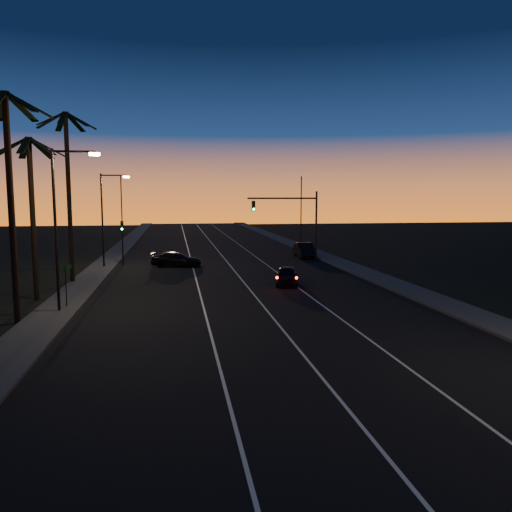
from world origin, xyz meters
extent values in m
cube|color=black|center=(0.00, 30.00, 0.01)|extent=(20.00, 170.00, 0.01)
cube|color=#383835|center=(-11.20, 30.00, 0.08)|extent=(2.40, 170.00, 0.16)
cube|color=#383835|center=(11.20, 30.00, 0.08)|extent=(2.40, 170.00, 0.16)
cube|color=silver|center=(-3.00, 30.00, 0.02)|extent=(0.12, 160.00, 0.01)
cube|color=silver|center=(0.50, 30.00, 0.02)|extent=(0.12, 160.00, 0.01)
cube|color=silver|center=(4.00, 30.00, 0.02)|extent=(0.12, 160.00, 0.01)
cylinder|color=black|center=(-12.60, 18.00, 5.75)|extent=(0.32, 0.32, 11.50)
cube|color=black|center=(-11.57, 18.26, 10.94)|extent=(2.18, 0.92, 1.18)
cube|color=black|center=(-12.16, 18.97, 10.94)|extent=(1.25, 2.12, 1.18)
cube|color=black|center=(-13.08, 18.94, 10.94)|extent=(1.34, 2.09, 1.18)
cube|color=black|center=(-11.75, 17.36, 10.94)|extent=(1.95, 1.61, 1.18)
cylinder|color=black|center=(-13.20, 24.00, 5.00)|extent=(0.32, 0.32, 10.00)
cube|color=black|center=(-12.17, 24.26, 9.44)|extent=(2.18, 0.92, 1.18)
cube|color=black|center=(-12.76, 24.97, 9.44)|extent=(1.25, 2.12, 1.18)
cube|color=black|center=(-13.68, 24.94, 9.44)|extent=(1.34, 2.09, 1.18)
cube|color=black|center=(-14.24, 24.21, 9.44)|extent=(2.18, 0.82, 1.18)
cube|color=black|center=(-14.01, 23.32, 9.44)|extent=(1.90, 1.69, 1.18)
cube|color=black|center=(-13.17, 22.94, 9.44)|extent=(0.45, 2.16, 1.18)
cube|color=black|center=(-12.35, 23.36, 9.44)|extent=(1.95, 1.61, 1.18)
cylinder|color=black|center=(-12.20, 30.00, 6.25)|extent=(0.32, 0.32, 12.50)
cube|color=black|center=(-11.17, 30.26, 11.94)|extent=(2.18, 0.92, 1.18)
cube|color=black|center=(-11.76, 30.97, 11.94)|extent=(1.25, 2.12, 1.18)
cube|color=black|center=(-12.68, 30.94, 11.94)|extent=(1.34, 2.09, 1.18)
cube|color=black|center=(-13.24, 30.21, 11.94)|extent=(2.18, 0.82, 1.18)
cube|color=black|center=(-13.01, 29.32, 11.94)|extent=(1.90, 1.69, 1.18)
cube|color=black|center=(-12.17, 28.94, 11.94)|extent=(0.45, 2.16, 1.18)
cube|color=black|center=(-11.35, 29.36, 11.94)|extent=(1.95, 1.61, 1.18)
cylinder|color=black|center=(-11.00, 20.00, 4.50)|extent=(0.16, 0.16, 9.00)
cylinder|color=black|center=(-9.90, 20.00, 8.85)|extent=(2.20, 0.12, 0.12)
cube|color=#EAB05D|center=(-8.80, 20.00, 8.72)|extent=(0.55, 0.26, 0.16)
cylinder|color=black|center=(-11.00, 38.00, 4.25)|extent=(0.16, 0.16, 8.50)
cylinder|color=black|center=(-9.90, 38.00, 8.35)|extent=(2.20, 0.12, 0.12)
cube|color=#EAB05D|center=(-8.80, 38.00, 8.22)|extent=(0.55, 0.26, 0.16)
cylinder|color=black|center=(-10.80, 21.00, 1.30)|extent=(0.06, 0.06, 2.60)
cube|color=#0C4919|center=(-10.80, 21.00, 2.45)|extent=(0.70, 0.03, 0.20)
cylinder|color=black|center=(9.50, 40.00, 3.50)|extent=(0.20, 0.20, 7.00)
cylinder|color=black|center=(6.00, 40.00, 6.30)|extent=(7.00, 0.16, 0.16)
cube|color=black|center=(3.10, 40.00, 5.55)|extent=(0.32, 0.28, 1.00)
sphere|color=black|center=(3.10, 39.83, 5.87)|extent=(0.20, 0.20, 0.20)
sphere|color=black|center=(3.10, 39.83, 5.55)|extent=(0.20, 0.20, 0.20)
sphere|color=#14FF59|center=(3.10, 39.83, 5.23)|extent=(0.20, 0.20, 0.20)
cylinder|color=black|center=(-9.50, 40.00, 2.10)|extent=(0.14, 0.14, 4.20)
cube|color=black|center=(-9.50, 40.00, 3.70)|extent=(0.28, 0.25, 0.90)
sphere|color=black|center=(-9.50, 39.85, 3.98)|extent=(0.18, 0.18, 0.18)
sphere|color=black|center=(-9.50, 39.85, 3.70)|extent=(0.18, 0.18, 0.18)
sphere|color=#14FF59|center=(-9.50, 39.85, 3.42)|extent=(0.18, 0.18, 0.18)
cylinder|color=black|center=(-11.00, 55.00, 4.50)|extent=(0.14, 0.14, 9.00)
cylinder|color=black|center=(11.00, 52.00, 4.50)|extent=(0.14, 0.14, 9.00)
imported|color=black|center=(3.48, 26.80, 0.68)|extent=(2.40, 4.18, 1.34)
sphere|color=#FF0F05|center=(2.32, 24.66, 0.89)|extent=(0.18, 0.18, 0.18)
sphere|color=#FF0F05|center=(3.63, 24.37, 0.89)|extent=(0.18, 0.18, 0.18)
imported|color=black|center=(9.00, 42.55, 0.80)|extent=(1.91, 4.88, 1.58)
imported|color=black|center=(-4.49, 37.78, 0.69)|extent=(4.93, 2.80, 1.35)
camera|label=1|loc=(-4.57, -8.57, 6.39)|focal=35.00mm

